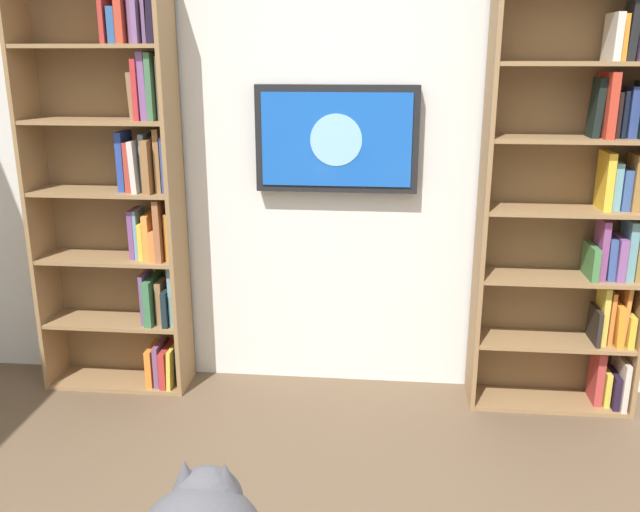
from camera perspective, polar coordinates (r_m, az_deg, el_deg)
The scene contains 4 objects.
wall_back at distance 3.53m, azimuth 0.97°, elevation 9.94°, with size 4.52×0.06×2.70m, color silver.
bookshelf_left at distance 3.53m, azimuth 21.40°, elevation 4.00°, with size 0.81×0.28×2.07m.
bookshelf_right at distance 3.65m, azimuth -16.17°, elevation 5.58°, with size 0.77×0.28×2.17m.
wall_mounted_tv at distance 3.45m, azimuth 1.41°, elevation 9.81°, with size 0.82×0.07×0.53m.
Camera 1 is at (-0.29, 1.27, 1.76)m, focal length 37.98 mm.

